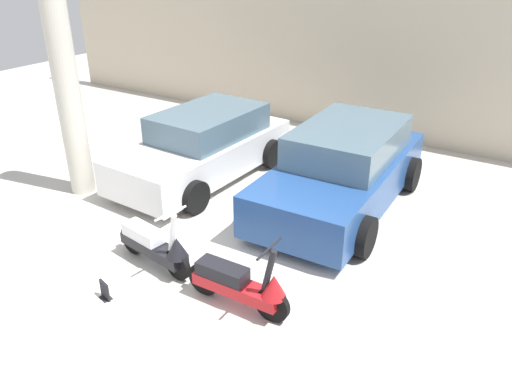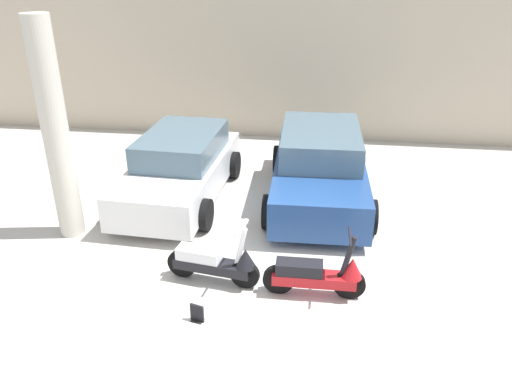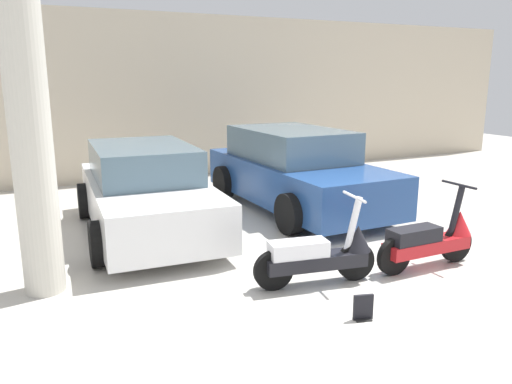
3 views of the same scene
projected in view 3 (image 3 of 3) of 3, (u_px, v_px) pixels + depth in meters
ground_plane at (392, 288)px, 5.63m from camera, size 28.00×28.00×0.00m
wall_back at (188, 97)px, 11.70m from camera, size 19.60×0.12×3.74m
scooter_front_left at (321, 254)px, 5.67m from camera, size 1.46×0.56×1.02m
scooter_front_right at (431, 239)px, 6.18m from camera, size 1.48×0.53×1.04m
car_rear_left at (146, 191)px, 7.60m from camera, size 2.02×3.95×1.32m
car_rear_center at (296, 171)px, 9.00m from camera, size 2.09×4.20×1.41m
placard_near_left_scooter at (363, 309)px, 4.88m from camera, size 0.20×0.16×0.26m
support_column_side at (29, 122)px, 5.15m from camera, size 0.43×0.43×3.74m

